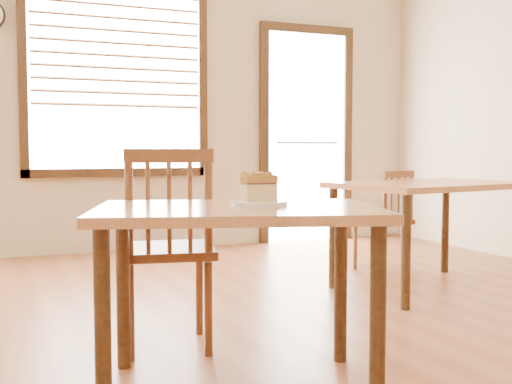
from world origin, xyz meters
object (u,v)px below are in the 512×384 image
(cafe_chair_main, at_px, (167,248))
(cafe_chair_second, at_px, (385,220))
(cafe_table_second, at_px, (429,195))
(plate, at_px, (259,203))
(cake_slice, at_px, (259,187))
(cafe_table_main, at_px, (237,233))

(cafe_chair_main, xyz_separation_m, cafe_chair_second, (2.14, 1.32, -0.09))
(cafe_table_second, bearing_deg, plate, -154.48)
(cafe_chair_second, relative_size, cake_slice, 5.66)
(cafe_chair_main, relative_size, cake_slice, 6.86)
(cafe_table_main, xyz_separation_m, cake_slice, (0.10, 0.01, 0.18))
(cafe_chair_main, relative_size, plate, 4.28)
(cafe_chair_main, distance_m, cake_slice, 0.72)
(cafe_table_main, relative_size, cafe_table_second, 0.94)
(cafe_chair_second, xyz_separation_m, plate, (-1.91, -1.93, 0.34))
(cake_slice, bearing_deg, plate, -28.38)
(cafe_table_main, relative_size, cafe_chair_main, 1.31)
(plate, bearing_deg, cafe_chair_main, 110.93)
(plate, bearing_deg, cafe_table_main, -171.69)
(cake_slice, bearing_deg, cafe_table_second, 38.85)
(plate, distance_m, cake_slice, 0.07)
(cafe_chair_main, xyz_separation_m, cafe_table_second, (2.05, 0.66, 0.16))
(cafe_chair_second, xyz_separation_m, cake_slice, (-1.91, -1.93, 0.41))
(cafe_table_main, distance_m, cake_slice, 0.21)
(cafe_table_main, height_order, cafe_chair_main, cafe_chair_main)
(cafe_chair_second, bearing_deg, plate, 31.72)
(cafe_chair_main, bearing_deg, cafe_table_second, -151.59)
(cafe_table_second, relative_size, cafe_chair_second, 1.70)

